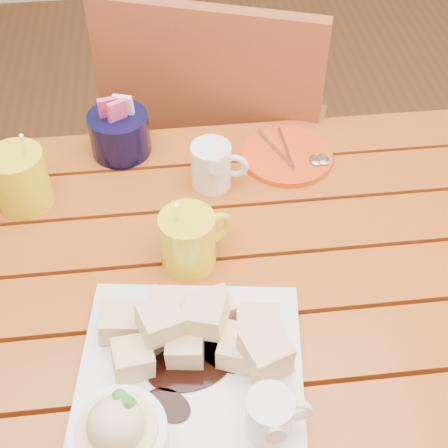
{
  "coord_description": "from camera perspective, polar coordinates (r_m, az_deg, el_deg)",
  "views": [
    {
      "loc": [
        -0.03,
        -0.57,
        1.49
      ],
      "look_at": [
        0.05,
        0.06,
        0.82
      ],
      "focal_mm": 50.0,
      "sensor_mm": 36.0,
      "label": 1
    }
  ],
  "objects": [
    {
      "name": "orange_saucer",
      "position": [
        1.15,
        5.85,
        6.26
      ],
      "size": [
        0.17,
        0.17,
        0.02
      ],
      "rotation": [
        0.0,
        0.0,
        0.2
      ],
      "color": "red",
      "rests_on": "table"
    },
    {
      "name": "table",
      "position": [
        1.02,
        -2.22,
        -9.77
      ],
      "size": [
        1.2,
        0.79,
        0.75
      ],
      "color": "#8F3E12",
      "rests_on": "ground"
    },
    {
      "name": "coffee_mug_right",
      "position": [
        0.94,
        -3.18,
        -1.36
      ],
      "size": [
        0.12,
        0.08,
        0.14
      ],
      "rotation": [
        0.0,
        0.0,
        0.43
      ],
      "color": "yellow",
      "rests_on": "table"
    },
    {
      "name": "cream_pitcher",
      "position": [
        1.06,
        -1.06,
        5.45
      ],
      "size": [
        0.1,
        0.08,
        0.08
      ],
      "rotation": [
        0.0,
        0.0,
        -0.22
      ],
      "color": "white",
      "rests_on": "table"
    },
    {
      "name": "coffee_mug_left",
      "position": [
        1.08,
        -18.3,
        3.98
      ],
      "size": [
        0.13,
        0.09,
        0.15
      ],
      "rotation": [
        0.0,
        0.0,
        -0.01
      ],
      "color": "yellow",
      "rests_on": "table"
    },
    {
      "name": "sugar_caddy",
      "position": [
        1.15,
        -9.53,
        8.25
      ],
      "size": [
        0.11,
        0.11,
        0.12
      ],
      "color": "black",
      "rests_on": "table"
    },
    {
      "name": "chair_far",
      "position": [
        1.5,
        -0.28,
        6.76
      ],
      "size": [
        0.58,
        0.58,
        0.96
      ],
      "rotation": [
        0.0,
        0.0,
        2.81
      ],
      "color": "brown",
      "rests_on": "ground"
    },
    {
      "name": "dessert_plate",
      "position": [
        0.81,
        -4.06,
        -14.07
      ],
      "size": [
        0.33,
        0.33,
        0.12
      ],
      "rotation": [
        0.0,
        0.0,
        -0.14
      ],
      "color": "white",
      "rests_on": "table"
    }
  ]
}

